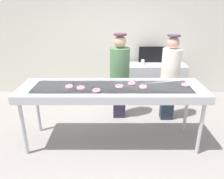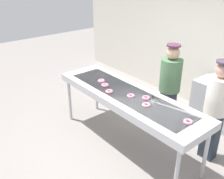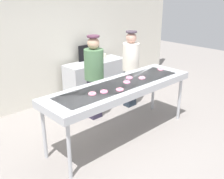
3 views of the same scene
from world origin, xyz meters
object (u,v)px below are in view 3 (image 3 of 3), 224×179
at_px(fryer_conveyor, 121,88).
at_px(menu_display, 89,52).
at_px(strawberry_donut_4, 92,94).
at_px(strawberry_donut_2, 142,78).
at_px(prep_counter, 95,78).
at_px(strawberry_donut_0, 104,92).
at_px(worker_assistant, 131,65).
at_px(paper_cup_0, 87,61).
at_px(strawberry_donut_5, 161,69).
at_px(paper_cup_1, 105,56).
at_px(strawberry_donut_6, 127,82).
at_px(strawberry_donut_1, 120,90).
at_px(worker_baker, 94,72).
at_px(strawberry_donut_3, 129,78).

xyz_separation_m(fryer_conveyor, menu_display, (0.94, 2.02, 0.12)).
bearing_deg(strawberry_donut_4, strawberry_donut_2, -0.89).
distance_m(fryer_conveyor, prep_counter, 2.10).
xyz_separation_m(strawberry_donut_0, worker_assistant, (1.56, 0.90, -0.05)).
distance_m(strawberry_donut_0, paper_cup_0, 2.26).
relative_size(strawberry_donut_5, paper_cup_1, 1.15).
relative_size(strawberry_donut_0, strawberry_donut_6, 1.00).
relative_size(fryer_conveyor, paper_cup_1, 26.54).
bearing_deg(strawberry_donut_0, prep_counter, 53.39).
distance_m(strawberry_donut_0, menu_display, 2.55).
xyz_separation_m(prep_counter, paper_cup_0, (-0.23, 0.02, 0.48)).
height_order(worker_assistant, prep_counter, worker_assistant).
relative_size(strawberry_donut_1, worker_baker, 0.07).
distance_m(fryer_conveyor, strawberry_donut_0, 0.48).
bearing_deg(prep_counter, worker_baker, -130.80).
xyz_separation_m(prep_counter, paper_cup_1, (0.39, 0.10, 0.48)).
bearing_deg(worker_assistant, strawberry_donut_0, 28.62).
bearing_deg(strawberry_donut_0, worker_assistant, 29.84).
xyz_separation_m(strawberry_donut_2, strawberry_donut_5, (0.67, 0.10, 0.00)).
xyz_separation_m(strawberry_donut_6, paper_cup_1, (1.23, 1.93, -0.10)).
relative_size(fryer_conveyor, strawberry_donut_3, 22.99).
bearing_deg(strawberry_donut_4, paper_cup_0, 53.73).
xyz_separation_m(strawberry_donut_1, strawberry_donut_5, (1.37, 0.24, 0.00)).
xyz_separation_m(worker_baker, paper_cup_0, (0.57, 0.95, -0.06)).
relative_size(strawberry_donut_0, worker_baker, 0.07).
bearing_deg(strawberry_donut_4, strawberry_donut_0, -17.62).
height_order(strawberry_donut_5, strawberry_donut_6, same).
height_order(strawberry_donut_3, worker_assistant, worker_assistant).
height_order(strawberry_donut_1, prep_counter, strawberry_donut_1).
distance_m(strawberry_donut_1, menu_display, 2.51).
relative_size(fryer_conveyor, prep_counter, 1.83).
relative_size(fryer_conveyor, strawberry_donut_5, 22.99).
xyz_separation_m(strawberry_donut_6, menu_display, (0.83, 2.05, 0.04)).
height_order(strawberry_donut_2, strawberry_donut_6, same).
xyz_separation_m(strawberry_donut_0, paper_cup_1, (1.81, 2.00, -0.10)).
height_order(strawberry_donut_1, strawberry_donut_4, same).
xyz_separation_m(worker_assistant, prep_counter, (-0.15, 1.00, -0.52)).
bearing_deg(paper_cup_0, menu_display, 40.59).
bearing_deg(strawberry_donut_2, paper_cup_0, 82.53).
bearing_deg(strawberry_donut_2, strawberry_donut_0, -177.51).
relative_size(strawberry_donut_2, menu_display, 0.20).
xyz_separation_m(strawberry_donut_2, strawberry_donut_3, (-0.16, 0.16, 0.00)).
bearing_deg(paper_cup_0, strawberry_donut_3, -103.27).
bearing_deg(worker_baker, strawberry_donut_6, 88.70).
bearing_deg(strawberry_donut_3, fryer_conveyor, -161.43).
bearing_deg(strawberry_donut_2, prep_counter, 75.70).
height_order(strawberry_donut_3, worker_baker, worker_baker).
bearing_deg(strawberry_donut_3, menu_display, 71.71).
distance_m(strawberry_donut_0, paper_cup_1, 2.70).
relative_size(worker_assistant, paper_cup_1, 15.58).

